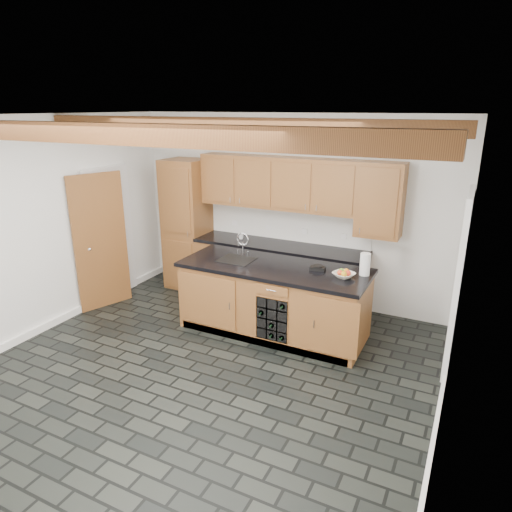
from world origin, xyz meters
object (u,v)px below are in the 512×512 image
(kitchen_scale, at_px, (317,268))
(paper_towel, at_px, (365,264))
(island, at_px, (274,300))
(fruit_bowl, at_px, (344,275))

(kitchen_scale, height_order, paper_towel, paper_towel)
(island, bearing_deg, kitchen_scale, 12.38)
(kitchen_scale, bearing_deg, paper_towel, 1.68)
(fruit_bowl, bearing_deg, island, -179.42)
(island, xyz_separation_m, fruit_bowl, (0.91, 0.01, 0.50))
(kitchen_scale, bearing_deg, island, -174.23)
(kitchen_scale, height_order, fruit_bowl, fruit_bowl)
(paper_towel, bearing_deg, fruit_bowl, -136.14)
(kitchen_scale, relative_size, fruit_bowl, 0.80)
(island, height_order, fruit_bowl, fruit_bowl)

